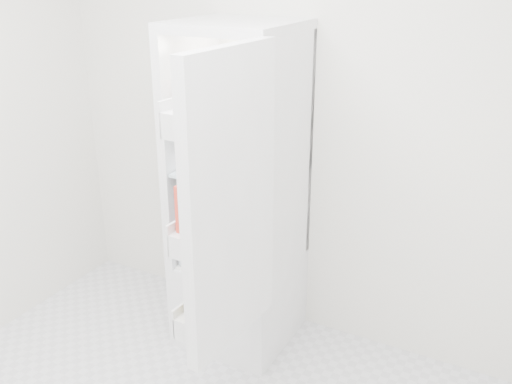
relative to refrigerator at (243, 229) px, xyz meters
The scene contains 19 objects.
room_walls 1.57m from the refrigerator, 80.89° to the right, with size 3.02×3.02×2.61m.
refrigerator is the anchor object (origin of this frame).
shelf_low 0.10m from the refrigerator, 90.00° to the right, with size 0.49×0.53×0.01m, color silver.
shelf_mid 0.39m from the refrigerator, 90.00° to the right, with size 0.49×0.53×0.01m, color silver.
shelf_top 0.72m from the refrigerator, 90.00° to the right, with size 0.49×0.53×0.01m, color silver.
crisper_left 0.15m from the refrigerator, 152.98° to the right, with size 0.23×0.46×0.22m, color silver, non-canonical shape.
crisper_right 0.15m from the refrigerator, 27.02° to the right, with size 0.23×0.46×0.22m, color silver, non-canonical shape.
condiment_jars 0.79m from the refrigerator, 102.57° to the right, with size 0.38×0.16×0.08m.
squeeze_bottle 0.84m from the refrigerator, 22.45° to the right, with size 0.05×0.05×0.16m, color white.
tub_white 0.51m from the refrigerator, 133.09° to the right, with size 0.16×0.16×0.10m, color white.
tin_red 0.45m from the refrigerator, 43.67° to the right, with size 0.09×0.09×0.06m, color red.
tub_green 0.47m from the refrigerator, 23.31° to the right, with size 0.10×0.14×0.08m, color #397F42.
red_cabbage 0.26m from the refrigerator, 41.55° to the right, with size 0.15×0.15×0.15m, color #5B1F58.
bell_pepper 0.34m from the refrigerator, 116.93° to the right, with size 0.10×0.10×0.10m, color #B50B20.
mushroom_bowl 0.20m from the refrigerator, behind, with size 0.16×0.16×0.08m, color #99CDE4.
salad_bag 0.36m from the refrigerator, 55.82° to the right, with size 0.11×0.11×0.11m, color beige.
citrus_pile 0.18m from the refrigerator, 142.47° to the right, with size 0.20×0.31×0.16m.
veg_pile 0.18m from the refrigerator, 26.82° to the right, with size 0.16×0.30×0.10m.
fridge_door 0.82m from the refrigerator, 66.25° to the right, with size 0.21×0.60×1.30m.
Camera 1 is at (1.23, -1.26, 2.07)m, focal length 40.00 mm.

